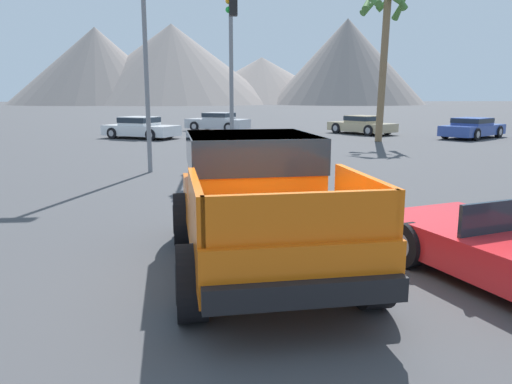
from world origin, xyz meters
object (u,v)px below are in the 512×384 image
(orange_pickup_truck, at_px, (257,192))
(street_lamp_post, at_px, (144,28))
(parked_car_white, at_px, (141,127))
(palm_tree_tall, at_px, (383,26))
(parked_car_blue, at_px, (473,128))
(parked_car_tan, at_px, (362,125))
(traffic_light_main, at_px, (232,43))
(parked_car_silver, at_px, (218,122))

(orange_pickup_truck, distance_m, street_lamp_post, 9.80)
(parked_car_white, distance_m, street_lamp_post, 13.15)
(street_lamp_post, bearing_deg, palm_tree_tall, 42.65)
(orange_pickup_truck, xyz_separation_m, street_lamp_post, (-2.73, 8.80, 3.33))
(parked_car_blue, bearing_deg, parked_car_tan, -159.94)
(parked_car_white, bearing_deg, street_lamp_post, 38.70)
(orange_pickup_truck, distance_m, parked_car_tan, 24.73)
(orange_pickup_truck, bearing_deg, street_lamp_post, 101.55)
(parked_car_blue, distance_m, street_lamp_post, 20.08)
(parked_car_white, relative_size, traffic_light_main, 0.74)
(parked_car_blue, height_order, traffic_light_main, traffic_light_main)
(parked_car_silver, bearing_deg, traffic_light_main, -149.87)
(parked_car_silver, distance_m, street_lamp_post, 18.34)
(orange_pickup_truck, relative_size, street_lamp_post, 0.69)
(parked_car_silver, height_order, palm_tree_tall, palm_tree_tall)
(traffic_light_main, bearing_deg, parked_car_white, -153.08)
(parked_car_blue, bearing_deg, traffic_light_main, -96.11)
(parked_car_tan, relative_size, traffic_light_main, 0.73)
(street_lamp_post, bearing_deg, parked_car_blue, 34.50)
(parked_car_silver, height_order, parked_car_blue, parked_car_silver)
(parked_car_white, height_order, street_lamp_post, street_lamp_post)
(street_lamp_post, xyz_separation_m, palm_tree_tall, (10.39, 9.57, 1.38))
(parked_car_blue, height_order, street_lamp_post, street_lamp_post)
(traffic_light_main, xyz_separation_m, street_lamp_post, (-2.68, -2.84, 0.14))
(parked_car_silver, xyz_separation_m, traffic_light_main, (0.59, -15.00, 3.62))
(orange_pickup_truck, distance_m, parked_car_white, 21.77)
(palm_tree_tall, bearing_deg, parked_car_blue, 15.29)
(parked_car_white, xyz_separation_m, palm_tree_tall, (12.57, -2.84, 5.15))
(orange_pickup_truck, height_order, parked_car_tan, orange_pickup_truck)
(palm_tree_tall, bearing_deg, traffic_light_main, -138.88)
(parked_car_white, xyz_separation_m, traffic_light_main, (4.86, -9.57, 3.63))
(parked_car_blue, bearing_deg, palm_tree_tall, -112.37)
(orange_pickup_truck, bearing_deg, parked_car_white, 97.36)
(traffic_light_main, bearing_deg, parked_car_silver, -177.76)
(parked_car_white, relative_size, street_lamp_post, 0.62)
(parked_car_white, height_order, parked_car_blue, parked_car_white)
(parked_car_white, height_order, parked_car_tan, parked_car_white)
(parked_car_silver, height_order, street_lamp_post, street_lamp_post)
(orange_pickup_truck, height_order, parked_car_white, orange_pickup_truck)
(parked_car_blue, distance_m, palm_tree_tall, 7.98)
(parked_car_tan, bearing_deg, parked_car_silver, 125.51)
(parked_car_blue, bearing_deg, parked_car_white, -131.49)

